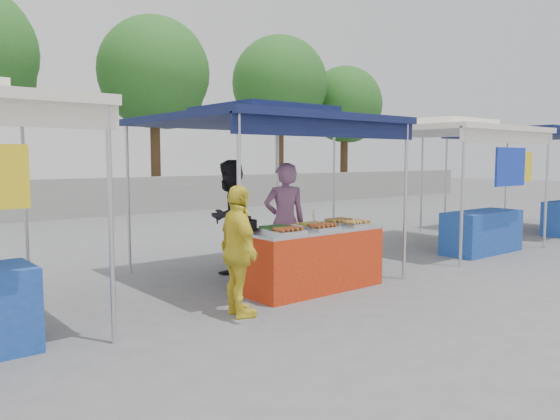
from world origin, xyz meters
TOP-DOWN VIEW (x-y plane):
  - ground_plane at (0.00, 0.00)m, footprint 80.00×80.00m
  - back_wall at (0.00, 11.00)m, footprint 40.00×0.25m
  - main_canopy at (0.00, 0.97)m, footprint 3.20×3.20m
  - neighbor_stall_right at (4.50, 0.57)m, footprint 3.20×3.20m
  - neighbor_stall_far at (8.50, 0.57)m, footprint 3.20×3.20m
  - tree_2 at (4.34, 12.99)m, footprint 4.03×4.03m
  - tree_3 at (10.30, 13.06)m, footprint 4.12×4.12m
  - tree_4 at (14.10, 12.84)m, footprint 3.62×3.57m
  - vendor_table at (0.00, -0.10)m, footprint 2.00×0.80m
  - food_tray_fl at (-0.64, -0.34)m, footprint 0.42×0.30m
  - food_tray_fm at (-0.03, -0.34)m, footprint 0.42×0.30m
  - food_tray_fr at (0.62, -0.34)m, footprint 0.42×0.30m
  - food_tray_bl at (-0.59, -0.03)m, footprint 0.42×0.30m
  - food_tray_bm at (0.04, 0.01)m, footprint 0.42×0.30m
  - food_tray_br at (0.58, -0.03)m, footprint 0.42×0.30m
  - cooking_pot at (-0.84, 0.25)m, footprint 0.25×0.25m
  - skewer_cup at (-0.10, -0.22)m, footprint 0.07×0.07m
  - wok_burner at (1.20, 0.13)m, footprint 0.45×0.45m
  - crate_left at (-0.43, 0.55)m, footprint 0.50×0.35m
  - crate_right at (0.38, 0.50)m, footprint 0.47×0.33m
  - crate_stacked at (0.38, 0.50)m, footprint 0.44×0.31m
  - vendor_woman at (0.10, 0.62)m, footprint 0.75×0.64m
  - helper_man at (-0.26, 1.54)m, footprint 1.07×0.97m
  - customer_person at (-1.53, -0.53)m, footprint 0.55×0.94m

SIDE VIEW (x-z plane):
  - ground_plane at x=0.00m, z-range 0.00..0.00m
  - crate_right at x=0.38m, z-range 0.00..0.28m
  - crate_left at x=-0.43m, z-range 0.00..0.30m
  - crate_stacked at x=0.38m, z-range 0.28..0.55m
  - vendor_table at x=0.00m, z-range 0.00..0.85m
  - wok_burner at x=1.20m, z-range 0.07..0.84m
  - back_wall at x=0.00m, z-range 0.00..1.20m
  - customer_person at x=-1.53m, z-range 0.00..1.51m
  - vendor_woman at x=0.10m, z-range 0.00..1.74m
  - food_tray_fl at x=-0.64m, z-range 0.85..0.92m
  - food_tray_fm at x=-0.03m, z-range 0.85..0.92m
  - food_tray_fr at x=0.62m, z-range 0.85..0.92m
  - food_tray_bl at x=-0.59m, z-range 0.85..0.92m
  - food_tray_bm at x=0.04m, z-range 0.85..0.92m
  - food_tray_br at x=0.58m, z-range 0.85..0.92m
  - helper_man at x=-0.26m, z-range 0.00..1.78m
  - skewer_cup at x=-0.10m, z-range 0.85..0.94m
  - cooking_pot at x=-0.84m, z-range 0.85..1.00m
  - neighbor_stall_right at x=4.50m, z-range 0.32..2.89m
  - neighbor_stall_far at x=8.50m, z-range 0.32..2.89m
  - main_canopy at x=0.00m, z-range 1.08..3.65m
  - tree_4 at x=14.10m, z-range 1.13..7.27m
  - tree_2 at x=4.34m, z-range 1.28..8.20m
  - tree_3 at x=10.30m, z-range 1.30..8.38m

